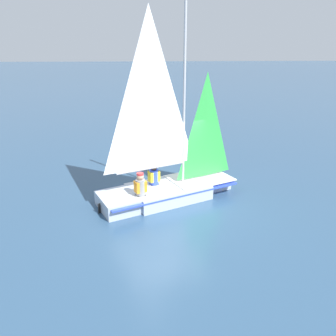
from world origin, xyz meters
name	(u,v)px	position (x,y,z in m)	size (l,w,h in m)	color
ground_plane	(168,197)	(0.00, 0.00, 0.00)	(260.00, 260.00, 0.00)	#2D4C6B
sailboat_main	(167,175)	(0.02, -0.04, 0.80)	(3.28, 4.76, 5.95)	#B2BCCC
sailor_helm	(154,179)	(-0.13, -0.45, 0.63)	(0.39, 0.41, 1.16)	black
sailor_crew	(141,189)	(0.69, -0.91, 0.63)	(0.39, 0.41, 1.16)	black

